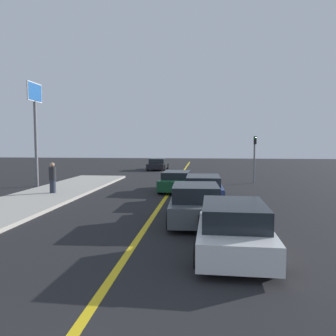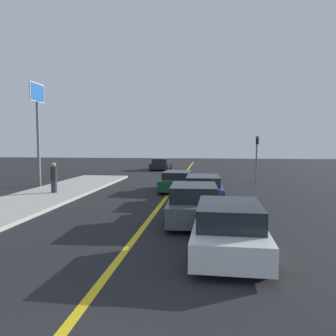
# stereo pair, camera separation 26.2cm
# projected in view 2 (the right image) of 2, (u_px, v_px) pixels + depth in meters

# --- Properties ---
(road_center_line) EXTENTS (0.20, 60.00, 0.01)m
(road_center_line) POSITION_uv_depth(u_px,v_px,m) (172.00, 190.00, 20.30)
(road_center_line) COLOR gold
(road_center_line) RESTS_ON ground_plane
(sidewalk_left) EXTENTS (3.83, 24.63, 0.15)m
(sidewalk_left) POSITION_uv_depth(u_px,v_px,m) (25.00, 203.00, 15.44)
(sidewalk_left) COLOR #ADA89E
(sidewalk_left) RESTS_ON ground_plane
(car_near_right_lane) EXTENTS (2.01, 4.28, 1.34)m
(car_near_right_lane) POSITION_uv_depth(u_px,v_px,m) (229.00, 228.00, 8.59)
(car_near_right_lane) COLOR silver
(car_near_right_lane) RESTS_ON ground_plane
(car_ahead_center) EXTENTS (2.05, 3.93, 1.39)m
(car_ahead_center) POSITION_uv_depth(u_px,v_px,m) (194.00, 204.00, 11.90)
(car_ahead_center) COLOR #4C5156
(car_ahead_center) RESTS_ON ground_plane
(car_far_distant) EXTENTS (1.96, 4.31, 1.28)m
(car_far_distant) POSITION_uv_depth(u_px,v_px,m) (203.00, 189.00, 16.18)
(car_far_distant) COLOR navy
(car_far_distant) RESTS_ON ground_plane
(car_parked_left_lot) EXTENTS (2.02, 4.03, 1.20)m
(car_parked_left_lot) POSITION_uv_depth(u_px,v_px,m) (178.00, 181.00, 19.66)
(car_parked_left_lot) COLOR #144728
(car_parked_left_lot) RESTS_ON ground_plane
(car_oncoming_far) EXTENTS (2.04, 4.19, 1.23)m
(car_oncoming_far) POSITION_uv_depth(u_px,v_px,m) (161.00, 164.00, 35.36)
(car_oncoming_far) COLOR black
(car_oncoming_far) RESTS_ON ground_plane
(pedestrian_far_standing) EXTENTS (0.38, 0.38, 1.67)m
(pedestrian_far_standing) POSITION_uv_depth(u_px,v_px,m) (54.00, 178.00, 18.02)
(pedestrian_far_standing) COLOR #282D3D
(pedestrian_far_standing) RESTS_ON sidewalk_left
(traffic_light) EXTENTS (0.18, 0.40, 3.36)m
(traffic_light) POSITION_uv_depth(u_px,v_px,m) (257.00, 154.00, 23.20)
(traffic_light) COLOR slate
(traffic_light) RESTS_ON ground_plane
(roadside_sign) EXTENTS (0.20, 1.78, 6.81)m
(roadside_sign) POSITION_uv_depth(u_px,v_px,m) (37.00, 111.00, 21.56)
(roadside_sign) COLOR slate
(roadside_sign) RESTS_ON ground_plane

